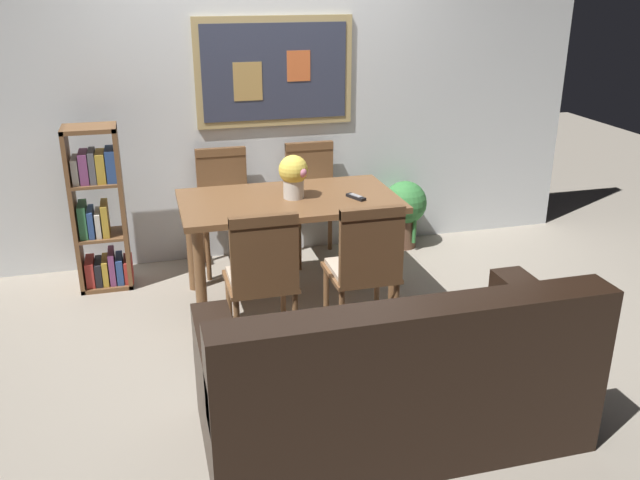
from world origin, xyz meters
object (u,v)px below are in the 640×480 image
object	(u,v)px
dining_table	(289,213)
leather_couch	(394,382)
potted_ivy	(405,209)
dining_chair_far_right	(312,192)
flower_vase	(294,174)
dining_chair_near_left	(262,271)
dining_chair_near_right	(365,263)
dining_chair_far_left	(224,199)
tv_remote	(356,197)
bookshelf	(99,214)

from	to	relation	value
dining_table	leather_couch	distance (m)	1.68
dining_table	potted_ivy	world-z (taller)	dining_table
dining_chair_far_right	potted_ivy	world-z (taller)	dining_chair_far_right
dining_chair_far_right	leather_couch	world-z (taller)	dining_chair_far_right
dining_chair_far_right	flower_vase	world-z (taller)	flower_vase
dining_chair_near_left	dining_chair_near_right	distance (m)	0.61
dining_chair_far_left	flower_vase	bearing A→B (deg)	-61.48
dining_table	tv_remote	distance (m)	0.46
dining_chair_near_right	leather_couch	size ratio (longest dim) A/B	0.51
dining_chair_near_left	dining_chair_near_right	world-z (taller)	same
dining_chair_far_left	leather_couch	size ratio (longest dim) A/B	0.51
dining_table	leather_couch	xyz separation A→B (m)	(0.14, -1.64, -0.32)
bookshelf	potted_ivy	bearing A→B (deg)	3.80
dining_chair_near_right	bookshelf	bearing A→B (deg)	140.36
dining_chair_far_left	bookshelf	distance (m)	0.91
dining_chair_near_right	tv_remote	size ratio (longest dim) A/B	5.67
potted_ivy	bookshelf	bearing A→B (deg)	-176.20
bookshelf	flower_vase	world-z (taller)	bookshelf
dining_chair_near_left	bookshelf	xyz separation A→B (m)	(-0.93, 1.25, 0.01)
flower_vase	potted_ivy	bearing A→B (deg)	33.05
tv_remote	bookshelf	bearing A→B (deg)	158.04
dining_chair_near_left	potted_ivy	bearing A→B (deg)	44.34
dining_chair_far_right	potted_ivy	bearing A→B (deg)	-0.27
dining_chair_far_right	leather_couch	distance (m)	2.37
potted_ivy	dining_chair_near_left	bearing A→B (deg)	-135.66
dining_chair_near_left	potted_ivy	size ratio (longest dim) A/B	1.62
dining_chair_near_left	flower_vase	distance (m)	0.86
dining_chair_far_right	dining_chair_near_right	bearing A→B (deg)	-91.86
dining_table	dining_chair_far_left	distance (m)	0.79
dining_chair_near_right	tv_remote	world-z (taller)	dining_chair_near_right
dining_chair_far_right	bookshelf	world-z (taller)	bookshelf
dining_chair_near_right	leather_couch	bearing A→B (deg)	-99.67
dining_chair_near_left	dining_chair_far_right	size ratio (longest dim) A/B	1.00
bookshelf	dining_chair_far_left	bearing A→B (deg)	9.47
dining_chair_near_right	dining_chair_far_right	bearing A→B (deg)	88.14
bookshelf	tv_remote	distance (m)	1.82
leather_couch	tv_remote	world-z (taller)	leather_couch
potted_ivy	tv_remote	bearing A→B (deg)	-129.94
dining_table	flower_vase	xyz separation A→B (m)	(0.03, -0.00, 0.27)
bookshelf	dining_chair_far_right	bearing A→B (deg)	5.79
flower_vase	bookshelf	bearing A→B (deg)	156.69
dining_chair_near_left	dining_table	bearing A→B (deg)	65.68
dining_chair_far_left	potted_ivy	distance (m)	1.49
dining_chair_far_right	dining_chair_near_right	distance (m)	1.44
dining_table	flower_vase	distance (m)	0.27
dining_chair_far_left	dining_chair_near_right	distance (m)	1.57
dining_chair_near_right	bookshelf	size ratio (longest dim) A/B	0.78
dining_table	dining_chair_far_left	world-z (taller)	dining_chair_far_left
dining_chair_far_right	flower_vase	distance (m)	0.86
bookshelf	tv_remote	bearing A→B (deg)	-21.96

